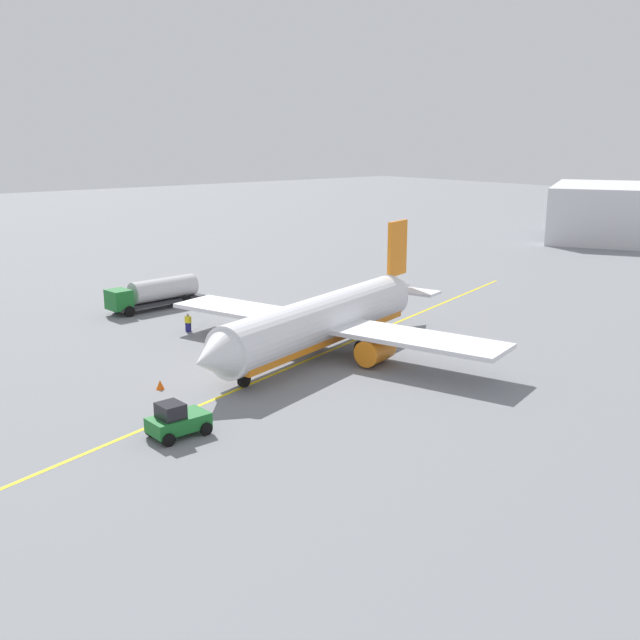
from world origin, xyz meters
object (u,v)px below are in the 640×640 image
object	(u,v)px
fuel_tanker	(155,293)
safety_cone_nose	(160,385)
pushback_tug	(177,420)
refueling_worker	(188,323)
airplane	(323,321)

from	to	relation	value
fuel_tanker	safety_cone_nose	distance (m)	26.37
pushback_tug	safety_cone_nose	xyz separation A→B (m)	(-3.21, -8.47, -0.67)
fuel_tanker	refueling_worker	bearing A→B (deg)	78.99
pushback_tug	safety_cone_nose	distance (m)	9.08
refueling_worker	safety_cone_nose	distance (m)	16.27
pushback_tug	refueling_worker	xyz separation A→B (m)	(-12.87, -21.55, -0.19)
airplane	refueling_worker	xyz separation A→B (m)	(5.18, -13.51, -1.97)
pushback_tug	refueling_worker	bearing A→B (deg)	-120.85
safety_cone_nose	fuel_tanker	bearing A→B (deg)	-116.38
pushback_tug	refueling_worker	world-z (taller)	pushback_tug
fuel_tanker	safety_cone_nose	size ratio (longest dim) A/B	16.10
fuel_tanker	safety_cone_nose	xyz separation A→B (m)	(11.70, 23.60, -1.39)
airplane	refueling_worker	distance (m)	14.61
refueling_worker	airplane	bearing A→B (deg)	110.99
airplane	refueling_worker	bearing A→B (deg)	-69.01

